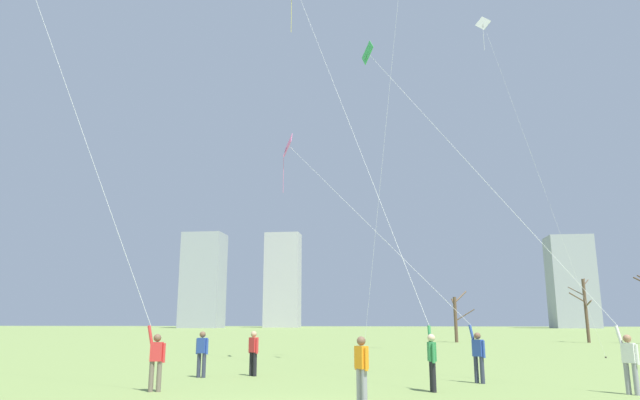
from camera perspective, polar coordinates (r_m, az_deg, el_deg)
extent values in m
cylinder|color=#726656|center=(17.51, -16.13, -16.94)|extent=(0.14, 0.14, 0.85)
cylinder|color=#726656|center=(17.56, -16.86, -16.88)|extent=(0.14, 0.14, 0.85)
cube|color=red|center=(17.48, -16.35, -14.64)|extent=(0.37, 0.26, 0.54)
sphere|color=brown|center=(17.47, -16.27, -13.37)|extent=(0.22, 0.22, 0.22)
cylinder|color=red|center=(17.44, -15.67, -14.80)|extent=(0.09, 0.09, 0.55)
cylinder|color=red|center=(17.52, -16.94, -13.05)|extent=(0.21, 0.12, 0.56)
cylinder|color=silver|center=(21.20, -24.08, 9.33)|extent=(7.38, 1.30, 15.12)
cylinder|color=#33384C|center=(19.73, 16.24, -16.35)|extent=(0.14, 0.14, 0.85)
cylinder|color=#33384C|center=(19.85, 15.68, -16.35)|extent=(0.14, 0.14, 0.85)
cube|color=#2D4CA5|center=(19.75, 15.84, -14.34)|extent=(0.39, 0.37, 0.54)
sphere|color=brown|center=(19.73, 15.77, -13.21)|extent=(0.22, 0.22, 0.22)
cylinder|color=#2D4CA5|center=(19.64, 16.38, -14.42)|extent=(0.09, 0.09, 0.55)
cylinder|color=#2D4CA5|center=(19.85, 15.23, -12.99)|extent=(0.21, 0.20, 0.56)
cube|color=pink|center=(30.30, -3.27, 5.62)|extent=(0.61, 1.45, 1.46)
cylinder|color=black|center=(30.30, -3.27, 5.62)|extent=(0.36, 0.34, 0.91)
cylinder|color=pink|center=(29.71, -3.76, 2.76)|extent=(0.02, 0.02, 2.14)
cylinder|color=silver|center=(24.48, 3.94, -1.46)|extent=(8.07, 8.61, 9.45)
cylinder|color=gray|center=(18.35, 29.57, -15.63)|extent=(0.14, 0.14, 0.85)
cylinder|color=gray|center=(18.43, 28.91, -15.68)|extent=(0.14, 0.14, 0.85)
cube|color=white|center=(18.34, 29.00, -13.50)|extent=(0.39, 0.38, 0.54)
sphere|color=#9E7051|center=(18.32, 28.88, -12.29)|extent=(0.22, 0.22, 0.22)
cylinder|color=white|center=(18.27, 29.64, -13.55)|extent=(0.09, 0.09, 0.55)
cylinder|color=white|center=(18.40, 28.23, -12.09)|extent=(0.21, 0.20, 0.56)
cube|color=green|center=(29.33, 4.88, 14.77)|extent=(0.68, 1.42, 1.51)
cylinder|color=black|center=(29.33, 4.88, 14.77)|extent=(0.28, 0.24, 0.97)
cylinder|color=silver|center=(22.83, 13.89, 4.86)|extent=(7.39, 8.81, 13.46)
cylinder|color=black|center=(17.07, 11.53, -17.29)|extent=(0.14, 0.14, 0.85)
cylinder|color=black|center=(17.29, 11.37, -17.23)|extent=(0.14, 0.14, 0.85)
cube|color=#338C4C|center=(17.13, 11.35, -14.95)|extent=(0.25, 0.37, 0.54)
sphere|color=beige|center=(17.12, 11.29, -13.65)|extent=(0.22, 0.22, 0.22)
cylinder|color=#338C4C|center=(16.93, 11.51, -15.09)|extent=(0.09, 0.09, 0.55)
cylinder|color=#338C4C|center=(17.32, 11.13, -13.36)|extent=(0.12, 0.21, 0.56)
cylinder|color=yellow|center=(32.35, -2.95, 18.44)|extent=(0.02, 0.02, 2.20)
cylinder|color=silver|center=(24.20, 2.30, 9.61)|extent=(6.05, 10.16, 18.32)
cylinder|color=#33384C|center=(21.35, -11.78, -16.22)|extent=(0.14, 0.14, 0.85)
cylinder|color=#33384C|center=(21.47, -12.28, -16.17)|extent=(0.14, 0.14, 0.85)
cube|color=#2D4CA5|center=(21.37, -11.94, -14.34)|extent=(0.38, 0.28, 0.54)
sphere|color=brown|center=(21.36, -11.90, -13.30)|extent=(0.22, 0.22, 0.22)
cylinder|color=#2D4CA5|center=(21.25, -11.47, -14.46)|extent=(0.09, 0.09, 0.55)
cylinder|color=#2D4CA5|center=(21.49, -12.42, -14.39)|extent=(0.09, 0.09, 0.55)
cylinder|color=black|center=(21.78, -7.04, -16.29)|extent=(0.14, 0.14, 0.85)
cylinder|color=black|center=(21.61, -6.67, -16.34)|extent=(0.14, 0.14, 0.85)
cube|color=red|center=(21.65, -6.81, -14.48)|extent=(0.39, 0.37, 0.54)
sphere|color=tan|center=(21.64, -6.78, -13.45)|extent=(0.22, 0.22, 0.22)
cylinder|color=red|center=(21.82, -7.16, -14.54)|extent=(0.09, 0.09, 0.55)
cylinder|color=red|center=(21.49, -6.45, -14.60)|extent=(0.09, 0.09, 0.55)
cylinder|color=gray|center=(14.46, 4.04, -18.46)|extent=(0.14, 0.14, 0.85)
cylinder|color=gray|center=(14.28, 4.56, -18.53)|extent=(0.14, 0.14, 0.85)
cube|color=orange|center=(14.31, 4.25, -15.73)|extent=(0.37, 0.39, 0.54)
sphere|color=brown|center=(14.29, 4.23, -14.17)|extent=(0.22, 0.22, 0.22)
cylinder|color=orange|center=(14.48, 3.77, -15.82)|extent=(0.09, 0.09, 0.55)
cylinder|color=orange|center=(14.14, 4.75, -15.90)|extent=(0.09, 0.09, 0.55)
cube|color=white|center=(41.20, 16.32, 16.95)|extent=(0.98, 0.67, 1.15)
cylinder|color=black|center=(41.20, 16.32, 16.95)|extent=(0.09, 0.19, 0.75)
cylinder|color=white|center=(40.52, 16.38, 15.48)|extent=(0.02, 0.02, 1.61)
cylinder|color=silver|center=(36.75, 21.37, 2.64)|extent=(4.95, 2.09, 21.72)
cylinder|color=#3F3833|center=(35.40, 27.17, -14.11)|extent=(0.10, 0.10, 0.08)
cylinder|color=silver|center=(26.93, 6.73, 7.31)|extent=(2.53, 0.84, 21.86)
cylinder|color=#3F3833|center=(25.10, 4.35, -16.68)|extent=(0.10, 0.10, 0.08)
cylinder|color=brown|center=(59.24, 25.53, -10.15)|extent=(0.29, 0.29, 5.91)
cylinder|color=brown|center=(60.34, 25.52, -7.63)|extent=(1.13, 1.84, 0.74)
cylinder|color=brown|center=(59.91, 25.37, -7.65)|extent=(0.59, 1.14, 0.94)
cylinder|color=brown|center=(59.60, 24.70, -8.47)|extent=(1.23, 1.09, 0.95)
cylinder|color=brown|center=(58.88, 24.79, -9.02)|extent=(1.55, 0.50, 0.96)
cylinder|color=brown|center=(58.62, 25.73, -9.51)|extent=(0.27, 1.42, 0.65)
cylinder|color=brown|center=(55.82, 13.68, -11.78)|extent=(0.31, 0.31, 4.24)
cylinder|color=brown|center=(56.44, 14.14, -9.59)|extent=(1.37, 1.20, 1.21)
cylinder|color=brown|center=(56.19, 13.46, -10.15)|extent=(0.37, 0.86, 0.81)
cylinder|color=brown|center=(55.86, 14.59, -11.31)|extent=(1.84, 0.21, 1.15)
cube|color=#9EA3AD|center=(172.29, 24.29, -7.60)|extent=(11.57, 9.23, 25.43)
cube|color=#9EA3AD|center=(166.71, -11.84, -8.00)|extent=(11.35, 8.88, 27.12)
cube|color=#B2B2B7|center=(175.00, -3.84, -8.13)|extent=(10.70, 6.72, 28.93)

